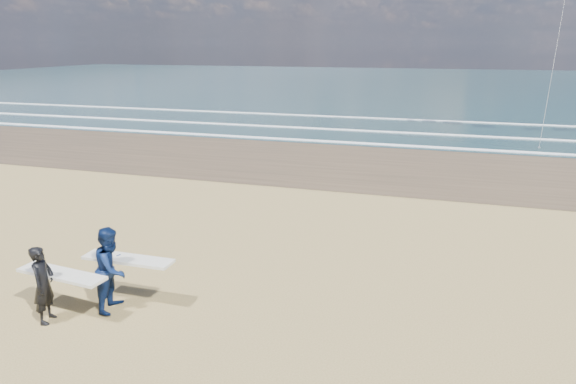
% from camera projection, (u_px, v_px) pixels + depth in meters
% --- Properties ---
extents(ocean, '(220.00, 100.00, 0.02)m').
position_uv_depth(ocean, '(541.00, 87.00, 71.79)').
color(ocean, '#1A363B').
rests_on(ocean, ground).
extents(surfer_near, '(2.24, 1.09, 1.78)m').
position_uv_depth(surfer_near, '(46.00, 283.00, 11.27)').
color(surfer_near, black).
rests_on(surfer_near, ground).
extents(surfer_far, '(2.20, 1.15, 2.00)m').
position_uv_depth(surfer_far, '(113.00, 268.00, 11.79)').
color(surfer_far, '#0C1C45').
rests_on(surfer_far, ground).
extents(kite_1, '(6.48, 4.81, 11.50)m').
position_uv_depth(kite_1, '(559.00, 32.00, 30.51)').
color(kite_1, slate).
rests_on(kite_1, ground).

